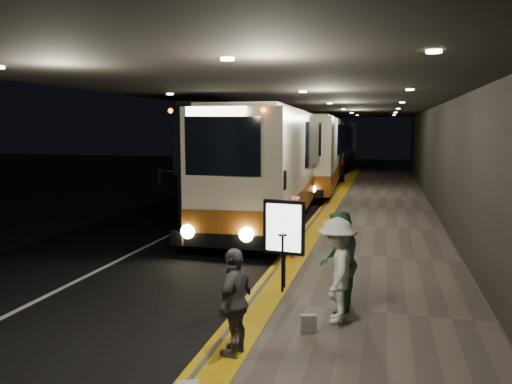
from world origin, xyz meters
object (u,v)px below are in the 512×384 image
Objects in this scene: info_sign at (284,229)px; passenger_boarding at (296,226)px; passenger_waiting_grey at (235,302)px; coach_second at (315,156)px; bag_polka at (308,324)px; coach_main at (272,169)px; coach_third at (336,147)px; passenger_waiting_green at (338,261)px; passenger_waiting_white at (337,270)px; stanchion_post at (282,264)px.

passenger_boarding is at bearing 101.14° from info_sign.
passenger_waiting_grey is at bearing 178.95° from passenger_boarding.
coach_second is 20.76m from bag_polka.
coach_main is 1.06× the size of coach_third.
passenger_boarding is (1.97, -5.76, -0.99)m from coach_main.
coach_third is 35.65m from passenger_waiting_green.
bag_polka is (1.06, -4.87, -0.65)m from passenger_boarding.
passenger_waiting_white is at bearing 58.90° from bag_polka.
passenger_waiting_grey is 3.27m from info_sign.
info_sign is (-1.22, 1.03, 0.33)m from passenger_waiting_green.
info_sign is (0.20, -2.67, 0.46)m from passenger_boarding.
stanchion_post is at bearing -84.89° from coach_third.
passenger_boarding is at bearing -86.27° from coach_second.
coach_main reaches higher than passenger_boarding.
passenger_waiting_green is 1.02× the size of passenger_waiting_white.
info_sign is at bearing -143.09° from passenger_waiting_white.
coach_third is 34.53m from info_sign.
coach_third is 10.29× the size of stanchion_post.
coach_second is at bearing 97.67° from bag_polka.
passenger_waiting_white is 1.52× the size of stanchion_post.
coach_third is 7.59× the size of passenger_waiting_grey.
bag_polka is at bearing -83.80° from coach_third.
coach_main is 41.98× the size of bag_polka.
passenger_waiting_green is 1.44m from stanchion_post.
coach_second is 20.14m from passenger_waiting_white.
coach_third is 6.76× the size of passenger_waiting_white.
passenger_boarding is (1.70, -15.65, -0.97)m from coach_second.
info_sign is at bearing -131.36° from passenger_waiting_green.
passenger_waiting_grey is (2.10, -11.67, -0.98)m from coach_main.
passenger_waiting_green is at bearing -73.60° from coach_main.
stanchion_post is at bearing -86.54° from coach_second.
passenger_waiting_grey is 1.35× the size of stanchion_post.
bag_polka is at bearing -32.95° from passenger_waiting_white.
coach_main is 8.72m from info_sign.
passenger_boarding is 0.98× the size of passenger_waiting_grey.
passenger_waiting_green reaches higher than passenger_waiting_grey.
coach_third is at bearing 93.71° from stanchion_post.
passenger_waiting_green reaches higher than passenger_waiting_white.
info_sign is at bearing -177.96° from passenger_boarding.
bag_polka is 0.17× the size of info_sign.
coach_main is 10.59m from passenger_waiting_white.
info_sign is 0.72m from stanchion_post.
coach_third is at bearing 100.55° from info_sign.
coach_third is (-0.05, 26.02, -0.09)m from coach_main.
bag_polka is (3.03, -10.62, -1.64)m from coach_main.
bag_polka is (-0.36, -1.17, -0.78)m from passenger_waiting_green.
info_sign is at bearing -172.69° from passenger_waiting_grey.
coach_third reaches higher than info_sign.
coach_second is 6.87× the size of passenger_waiting_green.
passenger_waiting_white reaches higher than passenger_waiting_grey.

